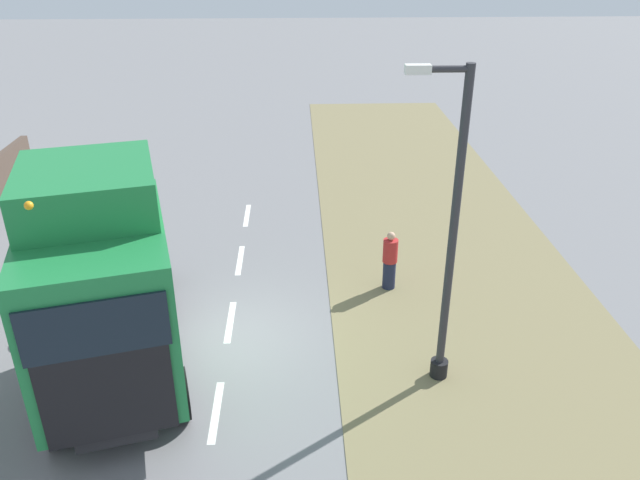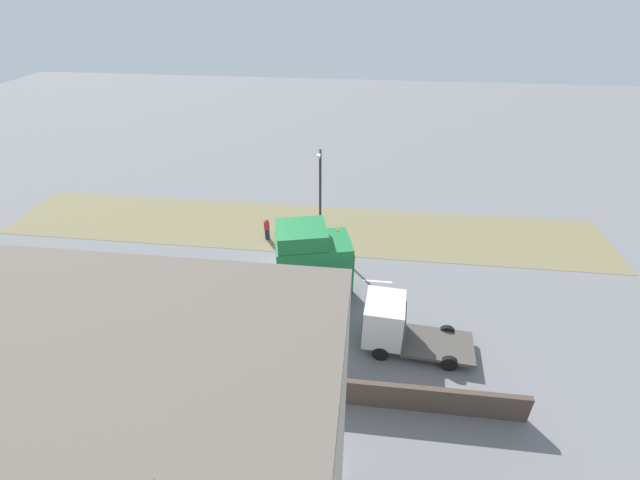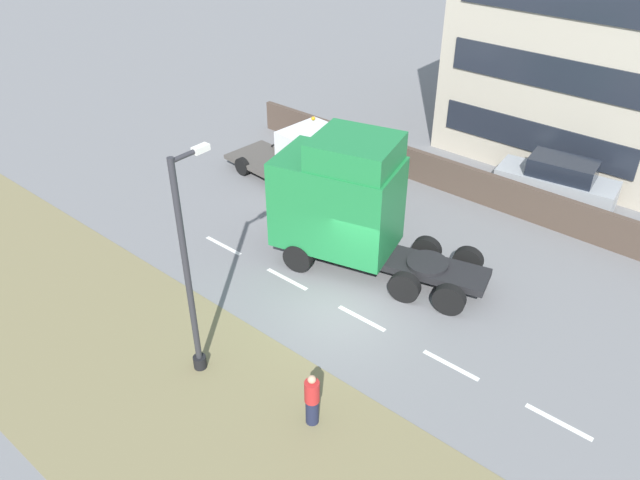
# 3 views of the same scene
# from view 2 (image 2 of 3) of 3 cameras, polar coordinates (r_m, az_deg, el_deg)

# --- Properties ---
(ground_plane) EXTENTS (120.00, 120.00, 0.00)m
(ground_plane) POSITION_cam_2_polar(r_m,az_deg,el_deg) (27.16, -4.43, -4.65)
(ground_plane) COLOR slate
(ground_plane) RESTS_ON ground
(grass_verge) EXTENTS (7.00, 44.00, 0.01)m
(grass_verge) POSITION_cam_2_polar(r_m,az_deg,el_deg) (32.09, -2.47, 1.70)
(grass_verge) COLOR olive
(grass_verge) RESTS_ON ground
(lane_markings) EXTENTS (0.16, 14.60, 0.00)m
(lane_markings) POSITION_cam_2_polar(r_m,az_deg,el_deg) (27.28, -5.88, -4.53)
(lane_markings) COLOR white
(lane_markings) RESTS_ON ground
(boundary_wall) EXTENTS (0.25, 24.00, 1.40)m
(boundary_wall) POSITION_cam_2_polar(r_m,az_deg,el_deg) (20.30, -9.43, -18.15)
(boundary_wall) COLOR #4C3D33
(boundary_wall) RESTS_ON ground
(lorry_cab) EXTENTS (4.25, 7.67, 4.95)m
(lorry_cab) POSITION_cam_2_polar(r_m,az_deg,el_deg) (23.82, -1.59, -3.23)
(lorry_cab) COLOR black
(lorry_cab) RESTS_ON ground
(flatbed_truck) EXTENTS (2.71, 5.64, 2.78)m
(flatbed_truck) POSITION_cam_2_polar(r_m,az_deg,el_deg) (21.81, 9.64, -10.91)
(flatbed_truck) COLOR silver
(flatbed_truck) RESTS_ON ground
(parked_car) EXTENTS (2.27, 4.80, 2.08)m
(parked_car) POSITION_cam_2_polar(r_m,az_deg,el_deg) (19.78, -18.06, -20.14)
(parked_car) COLOR #9EA3A8
(parked_car) RESTS_ON ground
(lamp_post) EXTENTS (1.31, 0.37, 6.63)m
(lamp_post) POSITION_cam_2_polar(r_m,az_deg,el_deg) (29.26, 0.02, 5.22)
(lamp_post) COLOR black
(lamp_post) RESTS_ON ground
(pedestrian) EXTENTS (0.39, 0.39, 1.66)m
(pedestrian) POSITION_cam_2_polar(r_m,az_deg,el_deg) (30.49, -7.09, 1.47)
(pedestrian) COLOR #1E233D
(pedestrian) RESTS_ON ground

